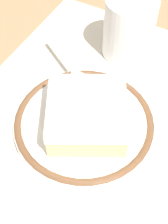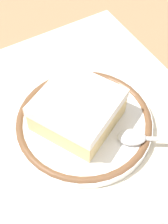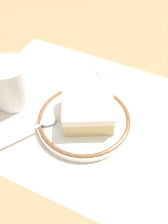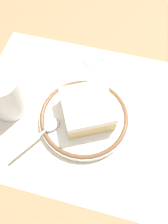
{
  "view_description": "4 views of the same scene",
  "coord_description": "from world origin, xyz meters",
  "px_view_note": "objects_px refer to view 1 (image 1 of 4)",
  "views": [
    {
      "loc": [
        -0.25,
        -0.1,
        0.37
      ],
      "look_at": [
        -0.02,
        0.02,
        0.03
      ],
      "focal_mm": 52.1,
      "sensor_mm": 36.0,
      "label": 1
    },
    {
      "loc": [
        0.21,
        -0.12,
        0.39
      ],
      "look_at": [
        -0.02,
        0.02,
        0.03
      ],
      "focal_mm": 53.49,
      "sensor_mm": 36.0,
      "label": 2
    },
    {
      "loc": [
        -0.18,
        0.35,
        0.46
      ],
      "look_at": [
        -0.02,
        0.02,
        0.03
      ],
      "focal_mm": 45.3,
      "sensor_mm": 36.0,
      "label": 3
    },
    {
      "loc": [
        -0.08,
        0.25,
        0.47
      ],
      "look_at": [
        -0.02,
        0.02,
        0.03
      ],
      "focal_mm": 38.48,
      "sensor_mm": 36.0,
      "label": 4
    }
  ],
  "objects_px": {
    "spoon": "(75,74)",
    "cup": "(128,31)",
    "plate": "(84,123)",
    "cake_slice": "(87,115)"
  },
  "relations": [
    {
      "from": "spoon",
      "to": "cup",
      "type": "height_order",
      "value": "cup"
    },
    {
      "from": "plate",
      "to": "spoon",
      "type": "relative_size",
      "value": 1.68
    },
    {
      "from": "plate",
      "to": "spoon",
      "type": "xyz_separation_m",
      "value": [
        0.07,
        0.05,
        0.01
      ]
    },
    {
      "from": "plate",
      "to": "spoon",
      "type": "height_order",
      "value": "spoon"
    },
    {
      "from": "cake_slice",
      "to": "cup",
      "type": "height_order",
      "value": "cup"
    },
    {
      "from": "cake_slice",
      "to": "cup",
      "type": "distance_m",
      "value": 0.17
    },
    {
      "from": "plate",
      "to": "spoon",
      "type": "distance_m",
      "value": 0.08
    },
    {
      "from": "cup",
      "to": "spoon",
      "type": "bearing_deg",
      "value": 157.69
    },
    {
      "from": "spoon",
      "to": "cup",
      "type": "xyz_separation_m",
      "value": [
        0.1,
        -0.04,
        0.02
      ]
    },
    {
      "from": "cup",
      "to": "plate",
      "type": "bearing_deg",
      "value": -176.68
    }
  ]
}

